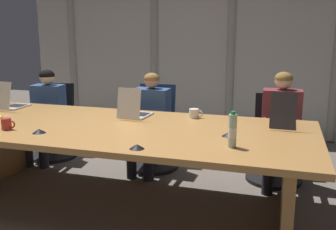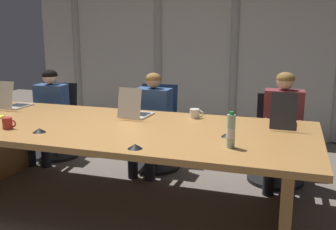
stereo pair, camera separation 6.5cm
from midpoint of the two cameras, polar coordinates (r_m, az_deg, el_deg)
The scene contains 18 objects.
ground_plane at distance 3.72m, azimuth -6.80°, elevation -12.96°, with size 11.39×11.39×0.00m, color #6B6056.
conference_table at distance 3.51m, azimuth -7.05°, elevation -4.06°, with size 3.48×1.43×0.76m.
curtain_backdrop at distance 6.06m, azimuth 4.33°, elevation 9.70°, with size 5.40×0.17×2.61m.
laptop_left_end at distance 4.52m, azimuth -21.55°, elevation 1.70°, with size 0.22×0.39×0.31m.
laptop_left_mid at distance 3.77m, azimuth -4.36°, elevation 0.53°, with size 0.26×0.38×0.31m.
laptop_center at distance 3.53m, azimuth 17.24°, elevation -0.77°, with size 0.22×0.40×0.32m.
office_chair_left_end at distance 5.16m, azimuth -15.79°, elevation -2.00°, with size 0.60×0.61×0.92m.
office_chair_left_mid at distance 4.57m, azimuth -1.41°, elevation -3.24°, with size 0.60×0.60×0.96m.
office_chair_center at distance 4.32m, azimuth 16.17°, elevation -4.83°, with size 0.60×0.60×0.91m.
person_left_end at distance 4.97m, azimuth -16.95°, elevation 0.78°, with size 0.42×0.57×1.12m.
person_left_mid at distance 4.35m, azimuth -2.14°, elevation -0.29°, with size 0.41×0.55×1.12m.
person_center at distance 4.09m, azimuth 17.05°, elevation -1.22°, with size 0.41×0.55×1.18m.
water_bottle_primary at distance 2.82m, azimuth 9.95°, elevation -2.39°, with size 0.06×0.06×0.27m.
coffee_mug_near at distance 3.74m, azimuth 4.52°, elevation 0.22°, with size 0.14×0.09×0.09m.
coffee_mug_far at distance 3.59m, azimuth -22.14°, elevation -1.12°, with size 0.13×0.09×0.10m.
conference_mic_left_side at distance 3.38m, azimuth -17.99°, elevation -2.17°, with size 0.11×0.11×0.04m, color black.
conference_mic_middle at distance 2.78m, azimuth -4.22°, elevation -4.65°, with size 0.11×0.11×0.04m, color black.
conference_mic_right_side at distance 3.12m, azimuth 9.45°, elevation -2.88°, with size 0.11×0.11×0.04m, color black.
Camera 2 is at (1.47, -3.03, 1.59)m, focal length 41.18 mm.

